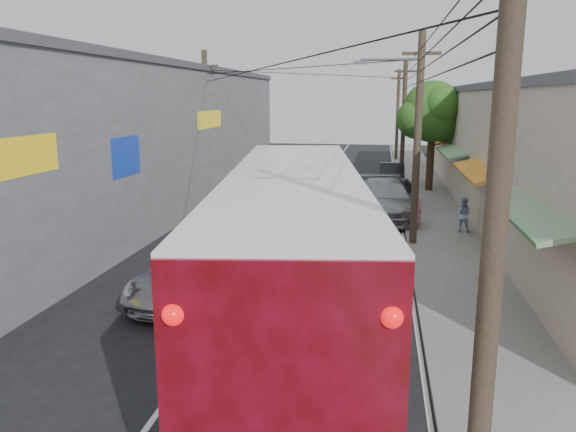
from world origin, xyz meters
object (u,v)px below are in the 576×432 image
at_px(parked_suv, 385,200).
at_px(parked_car_far, 392,175).
at_px(pedestrian_near, 415,212).
at_px(coach_bus, 294,252).
at_px(jeepney, 191,274).
at_px(parked_car_mid, 394,193).
at_px(pedestrian_far, 463,215).

bearing_deg(parked_suv, parked_car_far, 80.26).
bearing_deg(pedestrian_near, coach_bus, 73.37).
distance_m(coach_bus, jeepney, 4.13).
relative_size(parked_car_mid, parked_car_far, 1.04).
xyz_separation_m(coach_bus, pedestrian_far, (5.41, 11.10, -1.22)).
bearing_deg(parked_car_mid, jeepney, -106.16).
bearing_deg(coach_bus, parked_car_mid, 73.09).
height_order(coach_bus, parked_car_mid, coach_bus).
xyz_separation_m(parked_suv, pedestrian_far, (3.20, -2.73, -0.04)).
bearing_deg(coach_bus, parked_car_far, 75.85).
relative_size(coach_bus, parked_suv, 2.30).
bearing_deg(parked_car_mid, pedestrian_near, -75.18).
bearing_deg(coach_bus, jeepney, 140.78).
relative_size(parked_suv, parked_car_far, 1.38).
bearing_deg(pedestrian_far, pedestrian_near, 8.57).
relative_size(parked_suv, pedestrian_far, 4.21).
relative_size(pedestrian_near, pedestrian_far, 1.00).
distance_m(parked_car_mid, parked_car_far, 7.19).
bearing_deg(parked_suv, jeepney, -122.17).
xyz_separation_m(jeepney, parked_car_far, (6.00, 21.70, 0.05)).
distance_m(parked_car_mid, pedestrian_far, 6.09).
distance_m(jeepney, pedestrian_far, 12.58).
bearing_deg(parked_suv, pedestrian_near, -71.27).
distance_m(coach_bus, pedestrian_near, 11.79).
height_order(coach_bus, jeepney, coach_bus).
bearing_deg(parked_suv, pedestrian_far, -47.46).
bearing_deg(parked_car_mid, pedestrian_far, -57.05).
relative_size(parked_car_mid, pedestrian_near, 3.16).
xyz_separation_m(parked_suv, pedestrian_near, (1.27, -2.63, -0.04)).
xyz_separation_m(coach_bus, parked_car_far, (2.68, 23.73, -1.34)).
distance_m(parked_suv, pedestrian_far, 4.21).
bearing_deg(pedestrian_far, parked_car_far, -66.32).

